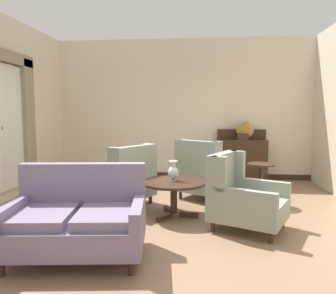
{
  "coord_description": "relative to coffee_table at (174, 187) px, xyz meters",
  "views": [
    {
      "loc": [
        0.43,
        -4.37,
        1.52
      ],
      "look_at": [
        -0.06,
        0.5,
        1.0
      ],
      "focal_mm": 35.41,
      "sensor_mm": 36.0,
      "label": 1
    }
  ],
  "objects": [
    {
      "name": "armchair_near_sideboard",
      "position": [
        -0.88,
        0.52,
        -0.02
      ],
      "size": [
        1.23,
        1.21,
        0.99
      ],
      "rotation": [
        0.0,
        0.0,
        4.15
      ],
      "color": "gray",
      "rests_on": "ground"
    },
    {
      "name": "baseboard_back",
      "position": [
        -0.04,
        2.84,
        -0.37
      ],
      "size": [
        5.79,
        0.03,
        0.12
      ],
      "primitive_type": "cube",
      "color": "#382319",
      "rests_on": "ground"
    },
    {
      "name": "wall_back",
      "position": [
        -0.04,
        2.89,
        1.14
      ],
      "size": [
        5.95,
        0.08,
        3.14
      ],
      "primitive_type": "cube",
      "color": "beige",
      "rests_on": "ground"
    },
    {
      "name": "settee",
      "position": [
        -0.9,
        -1.43,
        -0.04
      ],
      "size": [
        1.49,
        1.05,
        0.94
      ],
      "rotation": [
        0.0,
        0.0,
        0.12
      ],
      "color": "slate",
      "rests_on": "ground"
    },
    {
      "name": "armchair_near_window",
      "position": [
        0.44,
        1.04,
        0.0
      ],
      "size": [
        1.13,
        1.15,
        1.04
      ],
      "rotation": [
        0.0,
        0.0,
        2.58
      ],
      "color": "gray",
      "rests_on": "ground"
    },
    {
      "name": "ground",
      "position": [
        -0.04,
        -0.32,
        -0.43
      ],
      "size": [
        9.0,
        9.0,
        0.0
      ],
      "primitive_type": "plane",
      "color": "#896B51"
    },
    {
      "name": "wall_left",
      "position": [
        -2.94,
        0.64,
        1.14
      ],
      "size": [
        0.08,
        4.5,
        3.14
      ],
      "primitive_type": "cube",
      "color": "beige",
      "rests_on": "ground"
    },
    {
      "name": "porcelain_vase",
      "position": [
        -0.01,
        0.03,
        0.22
      ],
      "size": [
        0.16,
        0.16,
        0.29
      ],
      "color": "beige",
      "rests_on": "coffee_table"
    },
    {
      "name": "sideboard",
      "position": [
        1.27,
        2.6,
        0.09
      ],
      "size": [
        1.06,
        0.36,
        1.13
      ],
      "color": "#382319",
      "rests_on": "ground"
    },
    {
      "name": "coffee_table",
      "position": [
        0.0,
        0.0,
        0.0
      ],
      "size": [
        0.94,
        0.94,
        0.52
      ],
      "color": "#382319",
      "rests_on": "ground"
    },
    {
      "name": "armchair_far_left",
      "position": [
        0.93,
        -0.41,
        -0.02
      ],
      "size": [
        1.13,
        1.07,
        0.97
      ],
      "rotation": [
        0.0,
        0.0,
        7.41
      ],
      "color": "gray",
      "rests_on": "ground"
    },
    {
      "name": "side_table",
      "position": [
        1.37,
        0.8,
        -0.03
      ],
      "size": [
        0.45,
        0.45,
        0.68
      ],
      "color": "#382319",
      "rests_on": "ground"
    },
    {
      "name": "window_with_curtains",
      "position": [
        -2.84,
        0.4,
        0.98
      ],
      "size": [
        0.12,
        1.88,
        2.39
      ],
      "color": "silver"
    },
    {
      "name": "gramophone",
      "position": [
        1.32,
        2.5,
        0.77
      ],
      "size": [
        0.39,
        0.51,
        0.57
      ],
      "color": "#382319",
      "rests_on": "sideboard"
    }
  ]
}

